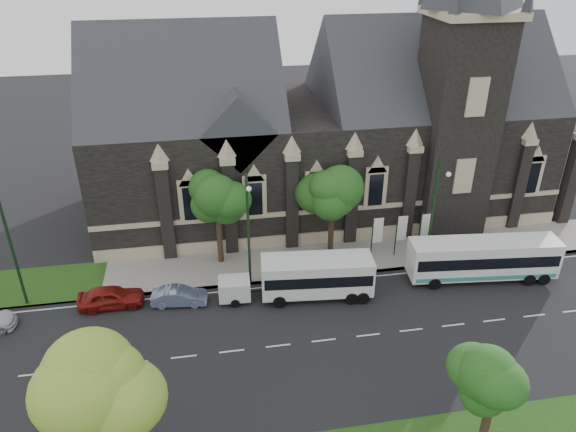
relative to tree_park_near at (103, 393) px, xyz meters
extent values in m
plane|color=black|center=(11.77, 8.77, -6.42)|extent=(160.00, 160.00, 0.00)
cube|color=gray|center=(11.77, 18.27, -6.34)|extent=(80.00, 5.00, 0.15)
cube|color=black|center=(15.77, 28.27, -1.42)|extent=(40.00, 15.00, 10.00)
cube|color=#313339|center=(3.77, 28.27, 3.58)|extent=(16.00, 15.00, 15.00)
cube|color=#313339|center=(25.77, 28.27, 3.58)|extent=(20.00, 15.00, 15.00)
cube|color=#313339|center=(7.77, 23.77, 3.58)|extent=(6.00, 6.00, 6.00)
cube|color=black|center=(25.77, 22.27, 2.58)|extent=(5.50, 5.50, 18.00)
cube|color=tan|center=(25.77, 22.27, 11.78)|extent=(6.20, 6.20, 0.60)
cube|color=tan|center=(15.77, 20.73, -3.22)|extent=(40.00, 0.22, 0.40)
cube|color=tan|center=(15.77, 20.73, -5.82)|extent=(40.00, 0.25, 1.20)
cube|color=black|center=(13.77, 20.59, -1.62)|extent=(1.20, 0.12, 2.80)
sphere|color=#78A732|center=(-0.23, -0.23, -0.20)|extent=(4.16, 4.16, 4.16)
sphere|color=#78A732|center=(0.55, 0.55, 0.58)|extent=(3.12, 3.12, 3.12)
cylinder|color=black|center=(17.77, -0.73, -4.88)|extent=(0.44, 0.44, 3.08)
sphere|color=#174B18|center=(17.77, -0.73, -1.94)|extent=(3.20, 3.20, 3.20)
sphere|color=#174B18|center=(18.37, -0.13, -1.34)|extent=(2.40, 2.40, 2.40)
cylinder|color=black|center=(14.77, 19.27, -4.44)|extent=(0.44, 0.44, 3.96)
sphere|color=#174B18|center=(14.77, 19.27, -0.78)|extent=(3.84, 3.84, 3.84)
sphere|color=#174B18|center=(15.49, 19.99, -0.06)|extent=(2.88, 2.88, 2.88)
cylinder|color=black|center=(5.77, 19.27, -4.44)|extent=(0.44, 0.44, 3.96)
sphere|color=#174B18|center=(5.77, 19.27, -0.85)|extent=(3.68, 3.68, 3.68)
sphere|color=#174B18|center=(6.46, 19.96, -0.16)|extent=(2.76, 2.76, 2.76)
cylinder|color=black|center=(21.77, 16.07, -1.92)|extent=(0.20, 0.20, 9.00)
cylinder|color=black|center=(21.77, 15.27, 2.28)|extent=(0.10, 1.60, 0.10)
sphere|color=silver|center=(21.77, 14.47, 2.18)|extent=(0.36, 0.36, 0.36)
cylinder|color=black|center=(7.77, 16.07, -1.92)|extent=(0.20, 0.20, 9.00)
cylinder|color=black|center=(7.77, 15.27, 2.28)|extent=(0.10, 1.60, 0.10)
sphere|color=silver|center=(7.77, 14.47, 2.18)|extent=(0.36, 0.36, 0.36)
cylinder|color=black|center=(-8.23, 16.07, -1.92)|extent=(0.20, 0.20, 9.00)
cylinder|color=black|center=(17.77, 17.77, -4.42)|extent=(0.10, 0.10, 4.00)
cube|color=white|center=(18.22, 17.77, -3.82)|extent=(0.80, 0.04, 2.20)
cylinder|color=black|center=(19.77, 17.77, -4.42)|extent=(0.10, 0.10, 4.00)
cube|color=white|center=(20.22, 17.77, -3.82)|extent=(0.80, 0.04, 2.20)
cylinder|color=black|center=(21.77, 17.77, -4.42)|extent=(0.10, 0.10, 4.00)
cube|color=white|center=(22.22, 17.77, -3.82)|extent=(0.80, 0.04, 2.20)
cube|color=white|center=(25.19, 13.70, -4.56)|extent=(11.35, 3.42, 2.81)
cube|color=black|center=(25.19, 13.70, -4.40)|extent=(10.91, 3.42, 0.91)
cube|color=teal|center=(25.19, 13.70, -5.67)|extent=(10.91, 3.41, 0.35)
cylinder|color=black|center=(21.18, 12.93, -5.97)|extent=(0.92, 0.37, 0.90)
cylinder|color=black|center=(21.41, 15.25, -5.97)|extent=(0.92, 0.37, 0.90)
cylinder|color=black|center=(28.41, 12.21, -5.97)|extent=(0.92, 0.37, 0.90)
cylinder|color=black|center=(28.64, 14.53, -5.97)|extent=(0.92, 0.37, 0.90)
cylinder|color=black|center=(29.52, 12.10, -5.97)|extent=(0.92, 0.37, 0.90)
cylinder|color=black|center=(29.75, 14.42, -5.97)|extent=(0.92, 0.37, 0.90)
cube|color=silver|center=(12.37, 13.70, -4.66)|extent=(8.16, 3.24, 2.62)
cube|color=black|center=(12.37, 13.70, -4.51)|extent=(7.85, 3.25, 0.86)
cylinder|color=black|center=(9.48, 12.72, -5.97)|extent=(0.92, 0.36, 0.90)
cylinder|color=black|center=(9.71, 15.21, -5.97)|extent=(0.92, 0.36, 0.90)
cylinder|color=black|center=(14.63, 12.23, -5.97)|extent=(0.92, 0.36, 0.90)
cylinder|color=black|center=(14.86, 14.72, -5.97)|extent=(0.92, 0.36, 0.90)
cylinder|color=black|center=(15.42, 12.16, -5.97)|extent=(0.92, 0.36, 0.90)
cylinder|color=black|center=(15.66, 14.65, -5.97)|extent=(0.92, 0.36, 0.90)
cube|color=silver|center=(6.43, 14.12, -5.41)|extent=(2.32, 1.79, 1.45)
cylinder|color=black|center=(6.39, 13.28, -6.10)|extent=(0.64, 0.26, 0.63)
cylinder|color=black|center=(6.48, 14.96, -6.10)|extent=(0.64, 0.26, 0.63)
cylinder|color=black|center=(7.88, 14.04, -5.80)|extent=(1.34, 0.15, 0.08)
imported|color=slate|center=(2.52, 14.34, -5.77)|extent=(4.05, 1.81, 1.29)
imported|color=maroon|center=(-2.23, 14.89, -5.64)|extent=(4.59, 1.92, 1.55)
camera|label=1|loc=(4.88, -17.49, 17.18)|focal=33.47mm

